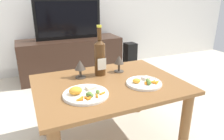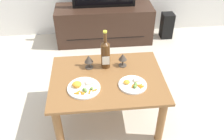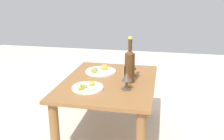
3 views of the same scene
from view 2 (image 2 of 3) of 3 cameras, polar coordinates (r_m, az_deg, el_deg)
ground_plane at (r=2.48m, az=-1.00°, el=-10.90°), size 6.40×6.40×0.00m
dining_table at (r=2.20m, az=-1.12°, el=-3.79°), size 1.01×0.76×0.50m
tv_stand at (r=3.56m, az=-1.79°, el=10.80°), size 1.37×0.46×0.53m
floor_speaker at (r=3.78m, az=12.88°, el=10.25°), size 0.17×0.17×0.38m
wine_bottle at (r=2.19m, az=-1.49°, el=3.98°), size 0.08×0.09×0.38m
goblet_left at (r=2.21m, az=-5.54°, el=2.49°), size 0.08×0.08×0.13m
goblet_right at (r=2.23m, az=2.57°, el=2.94°), size 0.08×0.08×0.13m
dinner_plate_left at (r=2.03m, az=-6.86°, el=-4.10°), size 0.28×0.28×0.06m
dinner_plate_right at (r=2.06m, az=4.93°, el=-3.41°), size 0.24×0.24×0.04m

